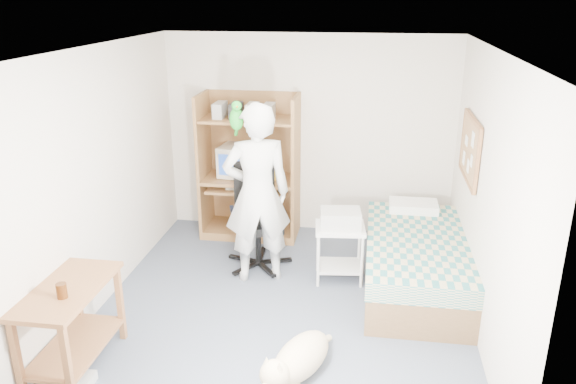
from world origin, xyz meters
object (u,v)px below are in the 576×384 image
(office_chair, at_px, (257,230))
(dog, at_px, (297,359))
(computer_hutch, at_px, (250,172))
(side_desk, at_px, (71,316))
(printer_cart, at_px, (340,244))
(bed, at_px, (415,261))
(person, at_px, (257,194))

(office_chair, xyz_separation_m, dog, (0.72, -1.93, -0.25))
(computer_hutch, xyz_separation_m, side_desk, (-0.85, -2.94, -0.33))
(side_desk, height_order, office_chair, office_chair)
(printer_cart, bearing_deg, dog, -103.69)
(bed, bearing_deg, dog, -121.47)
(person, xyz_separation_m, dog, (0.65, -1.62, -0.80))
(person, xyz_separation_m, printer_cart, (0.87, 0.08, -0.56))
(bed, height_order, side_desk, side_desk)
(computer_hutch, height_order, person, person)
(computer_hutch, bearing_deg, printer_cart, -42.17)
(side_desk, bearing_deg, office_chair, 61.97)
(side_desk, bearing_deg, dog, 4.55)
(computer_hutch, bearing_deg, dog, -70.71)
(computer_hutch, xyz_separation_m, printer_cart, (1.20, -1.09, -0.41))
(bed, relative_size, side_desk, 2.02)
(side_desk, bearing_deg, printer_cart, 42.10)
(office_chair, bearing_deg, computer_hutch, 87.06)
(side_desk, height_order, person, person)
(side_desk, relative_size, printer_cart, 1.61)
(side_desk, height_order, dog, side_desk)
(computer_hutch, height_order, side_desk, computer_hutch)
(dog, relative_size, printer_cart, 1.55)
(person, bearing_deg, office_chair, -96.65)
(bed, xyz_separation_m, side_desk, (-2.85, -1.82, 0.21))
(bed, xyz_separation_m, printer_cart, (-0.80, 0.04, 0.12))
(bed, relative_size, printer_cart, 3.26)
(side_desk, relative_size, office_chair, 0.86)
(computer_hutch, bearing_deg, office_chair, -73.32)
(bed, distance_m, printer_cart, 0.81)
(office_chair, distance_m, dog, 2.08)
(printer_cart, bearing_deg, bed, -8.82)
(office_chair, relative_size, printer_cart, 1.88)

